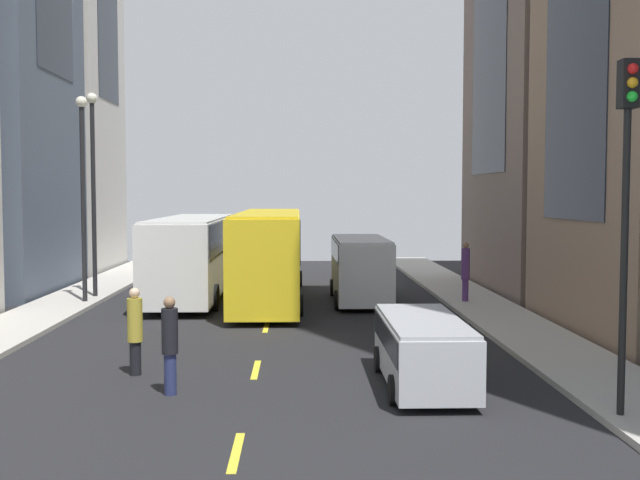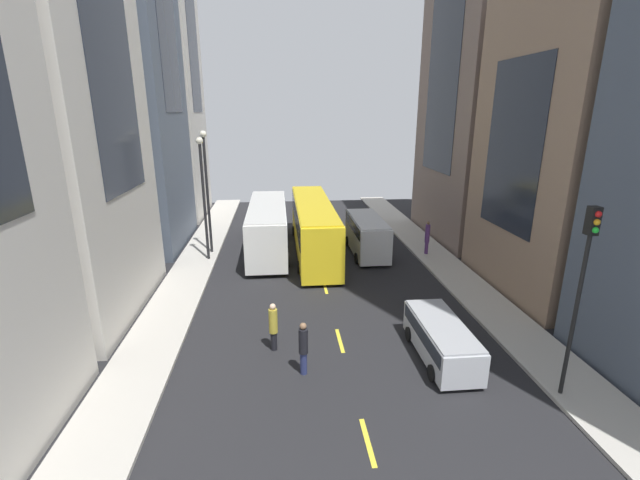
% 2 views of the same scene
% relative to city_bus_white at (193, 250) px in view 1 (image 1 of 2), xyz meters
% --- Properties ---
extents(ground_plane, '(42.65, 42.65, 0.00)m').
position_rel_city_bus_white_xyz_m(ground_plane, '(3.32, -3.97, -2.01)').
color(ground_plane, black).
extents(sidewalk_west, '(2.56, 44.00, 0.15)m').
position_rel_city_bus_white_xyz_m(sidewalk_west, '(-4.72, -3.97, -1.93)').
color(sidewalk_west, '#B2ADA3').
rests_on(sidewalk_west, ground).
extents(sidewalk_east, '(2.56, 44.00, 0.15)m').
position_rel_city_bus_white_xyz_m(sidewalk_east, '(11.37, -3.97, -1.93)').
color(sidewalk_east, '#B2ADA3').
rests_on(sidewalk_east, ground).
extents(lane_stripe_1, '(0.16, 2.00, 0.01)m').
position_rel_city_bus_white_xyz_m(lane_stripe_1, '(3.32, -18.97, -2.00)').
color(lane_stripe_1, yellow).
rests_on(lane_stripe_1, ground).
extents(lane_stripe_2, '(0.16, 2.00, 0.01)m').
position_rel_city_bus_white_xyz_m(lane_stripe_2, '(3.32, -12.97, -2.00)').
color(lane_stripe_2, yellow).
rests_on(lane_stripe_2, ground).
extents(lane_stripe_3, '(0.16, 2.00, 0.01)m').
position_rel_city_bus_white_xyz_m(lane_stripe_3, '(3.32, -6.97, -2.00)').
color(lane_stripe_3, yellow).
rests_on(lane_stripe_3, ground).
extents(lane_stripe_4, '(0.16, 2.00, 0.01)m').
position_rel_city_bus_white_xyz_m(lane_stripe_4, '(3.32, -0.97, -2.00)').
color(lane_stripe_4, yellow).
rests_on(lane_stripe_4, ground).
extents(lane_stripe_5, '(0.16, 2.00, 0.01)m').
position_rel_city_bus_white_xyz_m(lane_stripe_5, '(3.32, 5.03, -2.00)').
color(lane_stripe_5, yellow).
rests_on(lane_stripe_5, ground).
extents(lane_stripe_6, '(0.16, 2.00, 0.01)m').
position_rel_city_bus_white_xyz_m(lane_stripe_6, '(3.32, 11.03, -2.00)').
color(lane_stripe_6, yellow).
rests_on(lane_stripe_6, ground).
extents(lane_stripe_7, '(0.16, 2.00, 0.01)m').
position_rel_city_bus_white_xyz_m(lane_stripe_7, '(3.32, 17.03, -2.00)').
color(lane_stripe_7, yellow).
rests_on(lane_stripe_7, ground).
extents(building_east_2, '(7.56, 10.64, 23.26)m').
position_rel_city_bus_white_xyz_m(building_east_2, '(16.59, 2.45, 9.62)').
color(building_east_2, '#7A665B').
rests_on(building_east_2, ground).
extents(city_bus_white, '(2.80, 11.03, 3.35)m').
position_rel_city_bus_white_xyz_m(city_bus_white, '(0.00, 0.00, 0.00)').
color(city_bus_white, silver).
rests_on(city_bus_white, ground).
extents(streetcar_yellow, '(2.70, 13.47, 3.59)m').
position_rel_city_bus_white_xyz_m(streetcar_yellow, '(3.19, -0.49, 0.12)').
color(streetcar_yellow, yellow).
rests_on(streetcar_yellow, ground).
extents(delivery_van_white, '(2.25, 6.16, 2.58)m').
position_rel_city_bus_white_xyz_m(delivery_van_white, '(6.85, -1.36, -0.49)').
color(delivery_van_white, white).
rests_on(delivery_van_white, ground).
extents(car_silver_0, '(1.87, 4.70, 1.55)m').
position_rel_city_bus_white_xyz_m(car_silver_0, '(7.17, -14.69, -1.09)').
color(car_silver_0, '#B7BABF').
rests_on(car_silver_0, ground).
extents(pedestrian_walking_far, '(0.35, 0.35, 2.13)m').
position_rel_city_bus_white_xyz_m(pedestrian_walking_far, '(1.60, -15.24, -0.86)').
color(pedestrian_walking_far, navy).
rests_on(pedestrian_walking_far, ground).
extents(pedestrian_crossing_near, '(0.36, 0.36, 2.10)m').
position_rel_city_bus_white_xyz_m(pedestrian_crossing_near, '(0.47, -13.41, -0.89)').
color(pedestrian_crossing_near, black).
rests_on(pedestrian_crossing_near, ground).
extents(pedestrian_crossing_mid, '(0.33, 0.33, 2.29)m').
position_rel_city_bus_white_xyz_m(pedestrian_crossing_mid, '(10.88, -2.19, -0.63)').
color(pedestrian_crossing_mid, '#593372').
rests_on(pedestrian_crossing_mid, ground).
extents(traffic_light_near_corner, '(0.32, 0.44, 6.67)m').
position_rel_city_bus_white_xyz_m(traffic_light_near_corner, '(10.48, -17.50, 2.72)').
color(traffic_light_near_corner, black).
rests_on(traffic_light_near_corner, ground).
extents(streetlamp_near, '(0.44, 0.44, 8.24)m').
position_rel_city_bus_white_xyz_m(streetlamp_near, '(-3.94, -0.32, 3.09)').
color(streetlamp_near, black).
rests_on(streetlamp_near, ground).
extents(streetlamp_far, '(0.44, 0.44, 7.92)m').
position_rel_city_bus_white_xyz_m(streetlamp_far, '(-3.94, -1.82, 2.92)').
color(streetlamp_far, black).
rests_on(streetlamp_far, ground).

